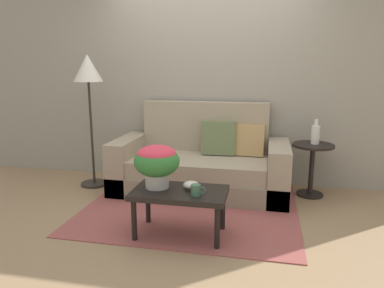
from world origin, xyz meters
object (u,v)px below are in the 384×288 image
Objects in this scene: couch at (202,165)px; floor_lamp at (88,79)px; side_table at (312,160)px; coffee_mug at (196,190)px; coffee_table at (180,196)px; table_vase at (316,134)px; potted_plant at (157,161)px; snack_bowl at (191,185)px.

couch is 1.72m from floor_lamp.
side_table is 1.78m from coffee_mug.
coffee_mug is at bearing -127.92° from side_table.
side_table reaches higher than coffee_table.
coffee_table is 2.05m from floor_lamp.
coffee_mug is 0.45× the size of table_vase.
side_table is (1.28, 0.09, 0.11)m from couch.
side_table is 4.82× the size of coffee_mug.
potted_plant is 0.37m from snack_bowl.
side_table is at bearing 52.08° from coffee_mug.
coffee_mug is 1.82m from table_vase.
floor_lamp is at bearing 137.27° from potted_plant.
floor_lamp is at bearing 141.93° from coffee_mug.
floor_lamp is at bearing 141.06° from coffee_table.
potted_plant is 1.43× the size of table_vase.
potted_plant is at bearing -176.41° from snack_bowl.
couch is 1.28m from side_table.
side_table is 1.71m from snack_bowl.
couch is at bearing 3.37° from floor_lamp.
side_table is at bearing 46.04° from coffee_table.
couch is at bearing 98.01° from coffee_mug.
couch is at bearing -175.38° from table_vase.
floor_lamp is 3.99× the size of potted_plant.
snack_bowl is (-1.17, -1.25, 0.04)m from side_table.
couch is 7.21× the size of table_vase.
table_vase reaches higher than coffee_mug.
floor_lamp is 12.73× the size of coffee_mug.
potted_plant is 1.97m from table_vase.
coffee_mug is at bearing -63.36° from snack_bowl.
potted_plant is (-1.47, -1.27, 0.24)m from side_table.
coffee_table is at bearing -9.71° from potted_plant.
potted_plant reaches higher than coffee_table.
coffee_table is 0.37m from potted_plant.
table_vase is (1.28, 1.32, 0.36)m from coffee_table.
floor_lamp reaches higher than potted_plant.
side_table is at bearing -135.45° from table_vase.
table_vase reaches higher than snack_bowl.
couch reaches higher than potted_plant.
table_vase is at bearing 40.74° from potted_plant.
side_table is (1.26, 1.31, 0.06)m from coffee_table.
potted_plant reaches higher than coffee_mug.
floor_lamp is at bearing -176.03° from table_vase.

